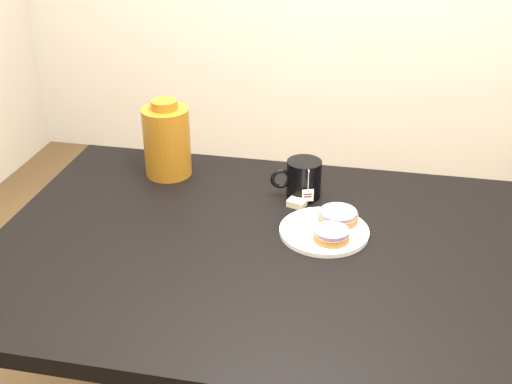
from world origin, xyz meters
The scene contains 7 objects.
table centered at (0.00, 0.00, 0.67)m, with size 1.40×0.90×0.75m.
plate centered at (0.07, 0.08, 0.76)m, with size 0.21×0.21×0.02m.
bagel_back centered at (0.10, 0.12, 0.77)m, with size 0.13×0.13×0.03m.
bagel_front centered at (0.09, 0.04, 0.77)m, with size 0.11×0.11×0.03m.
mug centered at (-0.01, 0.25, 0.80)m, with size 0.14×0.12×0.10m.
teabag_pouch centered at (-0.01, 0.19, 0.76)m, with size 0.04×0.03×0.02m, color #C6B793.
bagel_package centered at (-0.39, 0.31, 0.85)m, with size 0.15×0.15×0.22m.
Camera 1 is at (0.17, -1.23, 1.56)m, focal length 45.00 mm.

